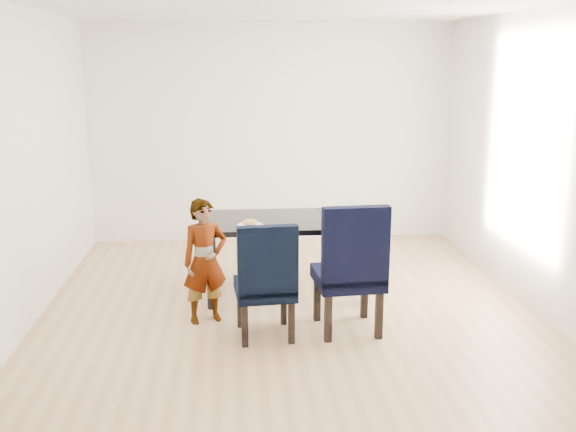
{
  "coord_description": "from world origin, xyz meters",
  "views": [
    {
      "loc": [
        -0.5,
        -5.48,
        2.23
      ],
      "look_at": [
        0.0,
        0.2,
        0.85
      ],
      "focal_mm": 40.0,
      "sensor_mm": 36.0,
      "label": 1
    }
  ],
  "objects": [
    {
      "name": "chair_right",
      "position": [
        0.45,
        -0.44,
        0.56
      ],
      "size": [
        0.58,
        0.6,
        1.12
      ],
      "primitive_type": "cube",
      "rotation": [
        0.0,
        0.0,
        0.07
      ],
      "color": "black",
      "rests_on": "floor"
    },
    {
      "name": "cable_tangle",
      "position": [
        0.47,
        0.7,
        0.75
      ],
      "size": [
        0.18,
        0.18,
        0.01
      ],
      "primitive_type": "torus",
      "rotation": [
        0.0,
        0.0,
        0.25
      ],
      "color": "black",
      "rests_on": "dining_table"
    },
    {
      "name": "wall_back",
      "position": [
        0.0,
        2.5,
        1.35
      ],
      "size": [
        4.5,
        0.01,
        2.7
      ],
      "primitive_type": "cube",
      "color": "white",
      "rests_on": "ground"
    },
    {
      "name": "ceiling",
      "position": [
        0.0,
        0.0,
        2.71
      ],
      "size": [
        4.5,
        5.0,
        0.01
      ],
      "primitive_type": "cube",
      "color": "white",
      "rests_on": "wall_back"
    },
    {
      "name": "wall_front",
      "position": [
        0.0,
        -2.5,
        1.35
      ],
      "size": [
        4.5,
        0.01,
        2.7
      ],
      "primitive_type": "cube",
      "color": "white",
      "rests_on": "ground"
    },
    {
      "name": "plate",
      "position": [
        -0.35,
        0.24,
        0.76
      ],
      "size": [
        0.3,
        0.3,
        0.01
      ],
      "primitive_type": "cylinder",
      "rotation": [
        0.0,
        0.0,
        0.24
      ],
      "color": "white",
      "rests_on": "dining_table"
    },
    {
      "name": "floor",
      "position": [
        0.0,
        0.0,
        -0.01
      ],
      "size": [
        4.5,
        5.0,
        0.01
      ],
      "primitive_type": "cube",
      "color": "tan",
      "rests_on": "ground"
    },
    {
      "name": "dining_table",
      "position": [
        0.0,
        0.5,
        0.38
      ],
      "size": [
        1.6,
        0.9,
        0.75
      ],
      "primitive_type": "cube",
      "color": "black",
      "rests_on": "floor"
    },
    {
      "name": "laptop",
      "position": [
        0.62,
        0.69,
        0.76
      ],
      "size": [
        0.4,
        0.34,
        0.03
      ],
      "primitive_type": "imported",
      "rotation": [
        0.0,
        0.0,
        3.57
      ],
      "color": "black",
      "rests_on": "dining_table"
    },
    {
      "name": "child",
      "position": [
        -0.75,
        -0.15,
        0.55
      ],
      "size": [
        0.47,
        0.39,
        1.1
      ],
      "primitive_type": "imported",
      "rotation": [
        0.0,
        0.0,
        0.37
      ],
      "color": "orange",
      "rests_on": "floor"
    },
    {
      "name": "wall_left",
      "position": [
        -2.25,
        0.0,
        1.35
      ],
      "size": [
        0.01,
        5.0,
        2.7
      ],
      "primitive_type": "cube",
      "color": "silver",
      "rests_on": "ground"
    },
    {
      "name": "wall_right",
      "position": [
        2.25,
        0.0,
        1.35
      ],
      "size": [
        0.01,
        5.0,
        2.7
      ],
      "primitive_type": "cube",
      "color": "white",
      "rests_on": "ground"
    },
    {
      "name": "sandwich",
      "position": [
        -0.35,
        0.24,
        0.79
      ],
      "size": [
        0.15,
        0.1,
        0.06
      ],
      "primitive_type": "ellipsoid",
      "rotation": [
        0.0,
        0.0,
        -0.25
      ],
      "color": "#CA9248",
      "rests_on": "plate"
    },
    {
      "name": "chair_left",
      "position": [
        -0.25,
        -0.5,
        0.5
      ],
      "size": [
        0.51,
        0.53,
        0.99
      ],
      "primitive_type": "cube",
      "rotation": [
        0.0,
        0.0,
        0.08
      ],
      "color": "black",
      "rests_on": "floor"
    }
  ]
}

